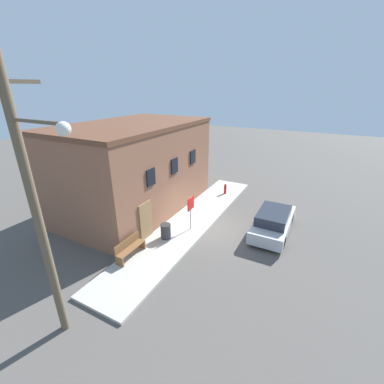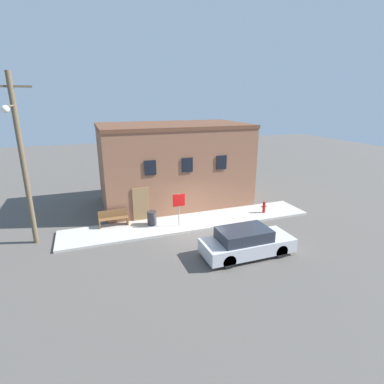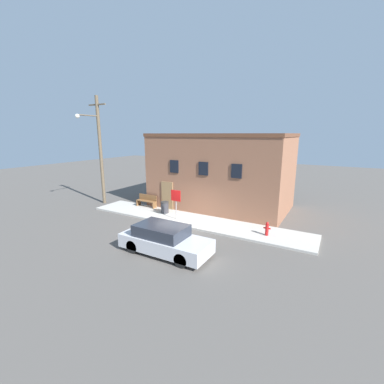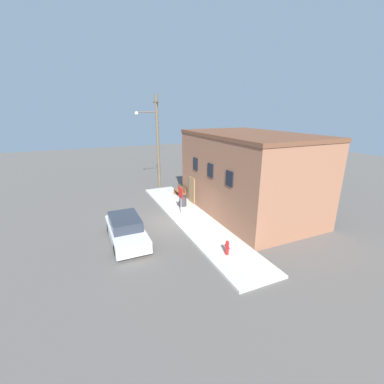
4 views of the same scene
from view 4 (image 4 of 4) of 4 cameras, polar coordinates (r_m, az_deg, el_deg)
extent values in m
plane|color=#56514C|center=(17.31, -4.03, -6.79)|extent=(80.00, 80.00, 0.00)
cube|color=#BCB7AD|center=(17.72, -0.09, -5.91)|extent=(15.40, 2.59, 0.13)
cube|color=#8E5B42|center=(18.77, 12.31, 3.62)|extent=(10.08, 6.02, 5.46)
cube|color=brown|center=(18.31, 12.90, 12.30)|extent=(10.18, 6.12, 0.24)
cube|color=black|center=(19.08, 0.78, 6.27)|extent=(0.70, 0.08, 0.90)
cube|color=black|center=(17.02, 4.12, 4.83)|extent=(0.70, 0.08, 0.90)
cube|color=black|center=(15.05, 8.33, 2.98)|extent=(0.70, 0.08, 0.90)
cube|color=#937047|center=(20.24, -0.04, 0.27)|extent=(1.00, 0.08, 2.20)
cylinder|color=red|center=(13.47, 7.80, -12.35)|extent=(0.19, 0.19, 0.64)
sphere|color=red|center=(13.29, 7.86, -10.98)|extent=(0.17, 0.17, 0.17)
cylinder|color=red|center=(13.53, 7.49, -11.73)|extent=(0.10, 0.08, 0.08)
cylinder|color=red|center=(13.32, 8.14, -12.27)|extent=(0.10, 0.08, 0.08)
cylinder|color=gray|center=(17.96, -2.47, -1.99)|extent=(0.06, 0.06, 1.97)
cube|color=red|center=(17.76, -2.56, -0.13)|extent=(0.73, 0.02, 0.73)
cube|color=brown|center=(22.57, -3.53, 0.10)|extent=(0.08, 0.44, 0.45)
cube|color=brown|center=(21.15, -1.99, -1.10)|extent=(0.08, 0.44, 0.45)
cube|color=brown|center=(21.78, -2.80, 0.13)|extent=(1.69, 0.44, 0.04)
cube|color=brown|center=(21.78, -2.32, 0.80)|extent=(1.69, 0.04, 0.44)
cylinder|color=#333338|center=(19.70, -2.03, -2.06)|extent=(0.54, 0.54, 0.75)
cylinder|color=#2D2D2D|center=(19.57, -2.04, -0.94)|extent=(0.57, 0.57, 0.06)
cylinder|color=brown|center=(24.66, -7.59, 10.82)|extent=(0.26, 0.26, 8.55)
cylinder|color=brown|center=(24.24, -10.04, 17.08)|extent=(0.09, 1.84, 0.09)
sphere|color=silver|center=(24.03, -12.24, 16.72)|extent=(0.32, 0.32, 0.32)
cube|color=brown|center=(24.50, -7.95, 19.19)|extent=(1.80, 0.10, 0.10)
cylinder|color=black|center=(14.26, -10.07, -11.24)|extent=(0.66, 0.20, 0.66)
cylinder|color=black|center=(14.03, -16.55, -12.25)|extent=(0.66, 0.20, 0.66)
cylinder|color=black|center=(16.70, -12.47, -6.90)|extent=(0.66, 0.20, 0.66)
cylinder|color=black|center=(16.51, -17.94, -7.68)|extent=(0.66, 0.20, 0.66)
cube|color=silver|center=(15.26, -14.37, -8.73)|extent=(4.48, 1.80, 0.67)
cube|color=#282D38|center=(15.21, -14.70, -6.32)|extent=(2.47, 1.58, 0.55)
camera|label=1|loc=(27.15, -25.10, 17.36)|focal=24.00mm
camera|label=2|loc=(22.69, -50.14, 11.88)|focal=28.00mm
camera|label=3|loc=(10.11, -70.07, -2.66)|focal=24.00mm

